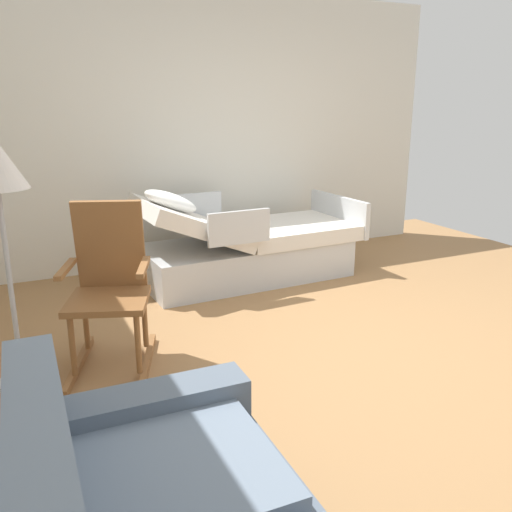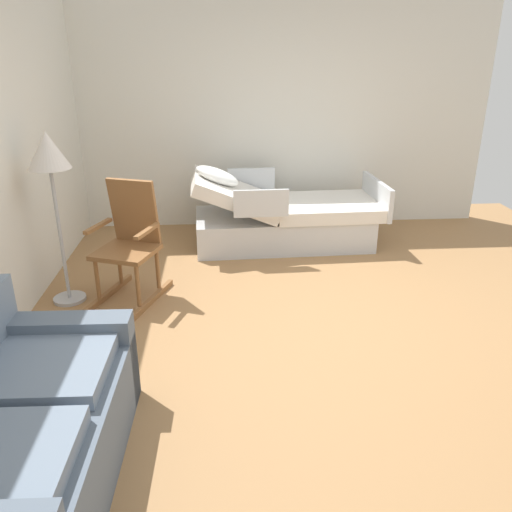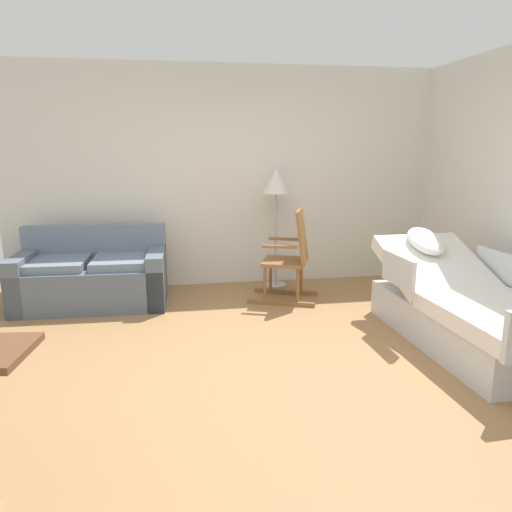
{
  "view_description": "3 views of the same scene",
  "coord_description": "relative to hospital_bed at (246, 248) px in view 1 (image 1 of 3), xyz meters",
  "views": [
    {
      "loc": [
        -2.69,
        2.1,
        1.64
      ],
      "look_at": [
        0.19,
        0.74,
        0.73
      ],
      "focal_mm": 38.02,
      "sensor_mm": 36.0,
      "label": 1
    },
    {
      "loc": [
        -3.64,
        0.75,
        2.08
      ],
      "look_at": [
        -0.03,
        0.5,
        0.61
      ],
      "focal_mm": 36.09,
      "sensor_mm": 36.0,
      "label": 2
    },
    {
      "loc": [
        -0.64,
        -3.63,
        1.74
      ],
      "look_at": [
        0.01,
        0.34,
        0.82
      ],
      "focal_mm": 33.81,
      "sensor_mm": 36.0,
      "label": 3
    }
  ],
  "objects": [
    {
      "name": "side_wall",
      "position": [
        0.81,
        -0.07,
        1.05
      ],
      "size": [
        0.1,
        4.99,
        2.7
      ],
      "primitive_type": "cube",
      "color": "silver",
      "rests_on": "ground"
    },
    {
      "name": "hospital_bed",
      "position": [
        0.0,
        0.0,
        0.0
      ],
      "size": [
        1.07,
        2.14,
        0.96
      ],
      "color": "silver",
      "rests_on": "ground"
    },
    {
      "name": "rocking_chair",
      "position": [
        -1.24,
        1.49,
        0.21
      ],
      "size": [
        0.88,
        0.71,
        1.05
      ],
      "color": "brown",
      "rests_on": "ground"
    },
    {
      "name": "ground_plane",
      "position": [
        -1.85,
        -0.07,
        -0.3
      ],
      "size": [
        6.53,
        6.53,
        0.0
      ],
      "primitive_type": "plane",
      "color": "#9E7247"
    }
  ]
}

